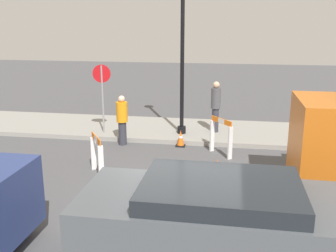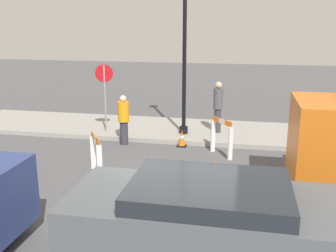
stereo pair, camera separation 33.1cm
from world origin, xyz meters
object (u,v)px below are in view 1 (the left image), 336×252
at_px(stop_sign, 102,88).
at_px(person_pedestrian, 216,105).
at_px(streetlamp_post, 183,19).
at_px(parked_car_1, 220,224).
at_px(person_worker, 122,119).

height_order(stop_sign, person_pedestrian, stop_sign).
height_order(streetlamp_post, stop_sign, streetlamp_post).
xyz_separation_m(streetlamp_post, parked_car_1, (1.58, -7.48, -3.02)).
bearing_deg(streetlamp_post, person_pedestrian, 18.24).
bearing_deg(person_pedestrian, stop_sign, 34.09).
distance_m(streetlamp_post, stop_sign, 3.48).
bearing_deg(streetlamp_post, parked_car_1, -78.10).
xyz_separation_m(stop_sign, person_worker, (0.88, -0.76, -0.85)).
height_order(streetlamp_post, person_pedestrian, streetlamp_post).
xyz_separation_m(stop_sign, parked_car_1, (4.23, -7.11, -0.80)).
height_order(streetlamp_post, person_worker, streetlamp_post).
distance_m(streetlamp_post, person_pedestrian, 3.07).
relative_size(stop_sign, parked_car_1, 0.55).
bearing_deg(parked_car_1, streetlamp_post, 101.90).
height_order(person_worker, parked_car_1, person_worker).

